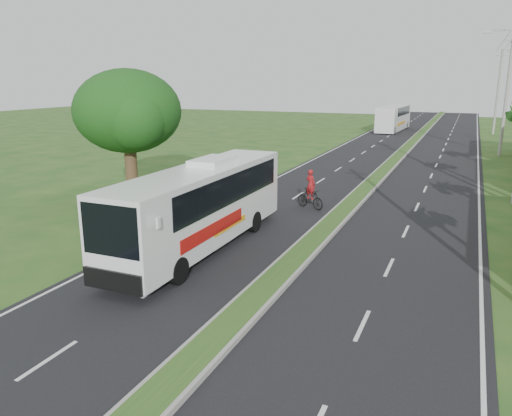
% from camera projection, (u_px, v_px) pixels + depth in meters
% --- Properties ---
extents(ground, '(180.00, 180.00, 0.00)m').
position_uv_depth(ground, '(252.00, 305.00, 15.83)').
color(ground, '#214A1B').
rests_on(ground, ground).
extents(road_asphalt, '(14.00, 160.00, 0.02)m').
position_uv_depth(road_asphalt, '(371.00, 185.00, 33.62)').
color(road_asphalt, black).
rests_on(road_asphalt, ground).
extents(median_strip, '(1.20, 160.00, 0.18)m').
position_uv_depth(median_strip, '(371.00, 184.00, 33.59)').
color(median_strip, gray).
rests_on(median_strip, ground).
extents(lane_edge_left, '(0.12, 160.00, 0.01)m').
position_uv_depth(lane_edge_left, '(278.00, 178.00, 36.17)').
color(lane_edge_left, silver).
rests_on(lane_edge_left, ground).
extents(lane_edge_right, '(0.12, 160.00, 0.01)m').
position_uv_depth(lane_edge_right, '(479.00, 194.00, 31.07)').
color(lane_edge_right, silver).
rests_on(lane_edge_right, ground).
extents(shade_tree, '(6.30, 6.00, 7.54)m').
position_uv_depth(shade_tree, '(126.00, 114.00, 28.09)').
color(shade_tree, '#473321').
rests_on(shade_tree, ground).
extents(utility_pole_c, '(1.60, 0.28, 11.00)m').
position_uv_depth(utility_pole_c, '(507.00, 93.00, 44.96)').
color(utility_pole_c, gray).
rests_on(utility_pole_c, ground).
extents(utility_pole_d, '(1.60, 0.28, 10.50)m').
position_uv_depth(utility_pole_d, '(498.00, 91.00, 62.82)').
color(utility_pole_d, gray).
rests_on(utility_pole_d, ground).
extents(coach_bus_main, '(2.47, 11.44, 3.69)m').
position_uv_depth(coach_bus_main, '(202.00, 202.00, 20.61)').
color(coach_bus_main, white).
rests_on(coach_bus_main, ground).
extents(coach_bus_far, '(3.09, 11.56, 3.33)m').
position_uv_depth(coach_bus_far, '(394.00, 117.00, 68.10)').
color(coach_bus_far, silver).
rests_on(coach_bus_far, ground).
extents(motorcyclist, '(1.89, 1.25, 2.19)m').
position_uv_depth(motorcyclist, '(310.00, 195.00, 27.33)').
color(motorcyclist, black).
rests_on(motorcyclist, ground).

